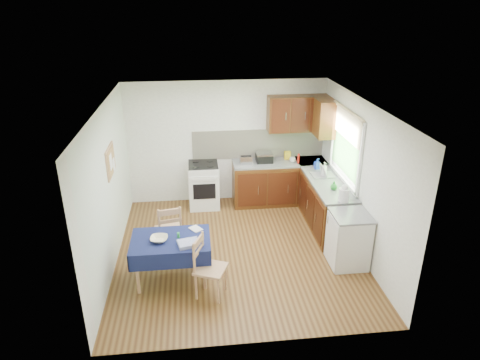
{
  "coord_description": "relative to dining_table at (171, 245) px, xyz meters",
  "views": [
    {
      "loc": [
        -0.66,
        -6.14,
        3.96
      ],
      "look_at": [
        0.06,
        0.21,
        1.22
      ],
      "focal_mm": 32.0,
      "sensor_mm": 36.0,
      "label": 1
    }
  ],
  "objects": [
    {
      "name": "worktop_right",
      "position": [
        2.77,
        1.3,
        0.29
      ],
      "size": [
        0.6,
        1.7,
        0.04
      ],
      "primitive_type": "cube",
      "color": "slate",
      "rests_on": "base_cabinets"
    },
    {
      "name": "worktop_back",
      "position": [
        2.12,
        2.45,
        0.29
      ],
      "size": [
        1.9,
        0.6,
        0.04
      ],
      "primitive_type": "cube",
      "color": "slate",
      "rests_on": "base_cabinets"
    },
    {
      "name": "ceiling",
      "position": [
        1.07,
        0.65,
        1.91
      ],
      "size": [
        4.0,
        4.2,
        0.02
      ],
      "primitive_type": "cube",
      "color": "white",
      "rests_on": "wall_back"
    },
    {
      "name": "fridge",
      "position": [
        2.77,
        0.1,
        -0.15
      ],
      "size": [
        0.58,
        0.6,
        0.89
      ],
      "color": "white",
      "rests_on": "ground"
    },
    {
      "name": "window",
      "position": [
        3.04,
        1.35,
        1.06
      ],
      "size": [
        0.04,
        1.48,
        1.26
      ],
      "color": "#2D5E27",
      "rests_on": "wall_right"
    },
    {
      "name": "splashback",
      "position": [
        1.72,
        2.74,
        0.61
      ],
      "size": [
        2.7,
        0.02,
        0.6
      ],
      "primitive_type": "cube",
      "color": "beige",
      "rests_on": "wall_back"
    },
    {
      "name": "soap_bottle_c",
      "position": [
        2.77,
        1.0,
        0.39
      ],
      "size": [
        0.14,
        0.14,
        0.16
      ],
      "primitive_type": "imported",
      "rotation": [
        0.0,
        0.0,
        3.25
      ],
      "color": "#227D29",
      "rests_on": "worktop_right"
    },
    {
      "name": "spice_jar",
      "position": [
        0.12,
        0.03,
        0.15
      ],
      "size": [
        0.04,
        0.04,
        0.08
      ],
      "primitive_type": "cylinder",
      "color": "green",
      "rests_on": "dining_table"
    },
    {
      "name": "plate_bowl",
      "position": [
        -0.16,
        -0.03,
        0.14
      ],
      "size": [
        0.27,
        0.27,
        0.06
      ],
      "primitive_type": "imported",
      "rotation": [
        0.0,
        0.0,
        -0.08
      ],
      "color": "#ECE6C1",
      "rests_on": "dining_table"
    },
    {
      "name": "upper_cabinets",
      "position": [
        2.59,
        2.45,
        1.26
      ],
      "size": [
        1.2,
        0.85,
        0.7
      ],
      "color": "#361509",
      "rests_on": "wall_back"
    },
    {
      "name": "toaster",
      "position": [
        1.42,
        2.4,
        0.39
      ],
      "size": [
        0.24,
        0.15,
        0.19
      ],
      "rotation": [
        0.0,
        0.0,
        0.33
      ],
      "color": "#AEAEB3",
      "rests_on": "worktop_back"
    },
    {
      "name": "corkboard",
      "position": [
        -0.9,
        0.95,
        1.01
      ],
      "size": [
        0.04,
        0.62,
        0.47
      ],
      "color": "#AB8055",
      "rests_on": "wall_left"
    },
    {
      "name": "wall_back",
      "position": [
        1.07,
        2.75,
        0.66
      ],
      "size": [
        4.0,
        0.02,
        2.5
      ],
      "primitive_type": "cube",
      "color": "silver",
      "rests_on": "ground"
    },
    {
      "name": "wall_right",
      "position": [
        3.07,
        0.65,
        0.66
      ],
      "size": [
        0.02,
        4.2,
        2.5
      ],
      "primitive_type": "cube",
      "color": "silver",
      "rests_on": "ground"
    },
    {
      "name": "sauce_bottle",
      "position": [
        2.46,
        2.32,
        0.41
      ],
      "size": [
        0.04,
        0.04,
        0.2
      ],
      "primitive_type": "cylinder",
      "color": "red",
      "rests_on": "worktop_back"
    },
    {
      "name": "sandwich_press",
      "position": [
        1.8,
        2.48,
        0.4
      ],
      "size": [
        0.32,
        0.28,
        0.19
      ],
      "rotation": [
        0.0,
        0.0,
        -0.01
      ],
      "color": "black",
      "rests_on": "worktop_back"
    },
    {
      "name": "stove",
      "position": [
        0.57,
        2.45,
        -0.13
      ],
      "size": [
        0.6,
        0.61,
        0.92
      ],
      "color": "white",
      "rests_on": "ground"
    },
    {
      "name": "dining_table",
      "position": [
        0.0,
        0.0,
        0.0
      ],
      "size": [
        1.16,
        0.79,
        0.7
      ],
      "rotation": [
        0.0,
        0.0,
        -0.08
      ],
      "color": "#0F163F",
      "rests_on": "ground"
    },
    {
      "name": "dish_rack",
      "position": [
        2.76,
        1.64,
        0.33
      ],
      "size": [
        0.42,
        0.32,
        0.2
      ],
      "rotation": [
        0.0,
        0.0,
        0.11
      ],
      "color": "gray",
      "rests_on": "worktop_right"
    },
    {
      "name": "soap_bottle_a",
      "position": [
        2.78,
        1.61,
        0.44
      ],
      "size": [
        0.13,
        0.13,
        0.27
      ],
      "primitive_type": "imported",
      "rotation": [
        0.0,
        0.0,
        0.3
      ],
      "color": "white",
      "rests_on": "worktop_right"
    },
    {
      "name": "wall_left",
      "position": [
        -0.93,
        0.65,
        0.66
      ],
      "size": [
        0.02,
        4.2,
        2.5
      ],
      "primitive_type": "cube",
      "color": "silver",
      "rests_on": "ground"
    },
    {
      "name": "tea_towel",
      "position": [
        0.26,
        -0.19,
        0.13
      ],
      "size": [
        0.34,
        0.29,
        0.05
      ],
      "primitive_type": "cube",
      "rotation": [
        0.0,
        0.0,
        0.22
      ],
      "color": "navy",
      "rests_on": "dining_table"
    },
    {
      "name": "floor",
      "position": [
        1.07,
        0.65,
        -0.59
      ],
      "size": [
        4.2,
        4.2,
        0.0
      ],
      "primitive_type": "plane",
      "color": "#492C13",
      "rests_on": "ground"
    },
    {
      "name": "wall_front",
      "position": [
        1.07,
        -1.45,
        0.66
      ],
      "size": [
        4.0,
        0.02,
        2.5
      ],
      "primitive_type": "cube",
      "color": "silver",
      "rests_on": "ground"
    },
    {
      "name": "book",
      "position": [
        0.31,
        0.2,
        0.11
      ],
      "size": [
        0.23,
        0.25,
        0.02
      ],
      "primitive_type": "imported",
      "rotation": [
        0.0,
        0.0,
        0.61
      ],
      "color": "white",
      "rests_on": "dining_table"
    },
    {
      "name": "cup",
      "position": [
        2.36,
        2.41,
        0.35
      ],
      "size": [
        0.14,
        0.14,
        0.09
      ],
      "primitive_type": "imported",
      "rotation": [
        0.0,
        0.0,
        -0.23
      ],
      "color": "silver",
      "rests_on": "worktop_back"
    },
    {
      "name": "soap_bottle_b",
      "position": [
        2.75,
        1.99,
        0.41
      ],
      "size": [
        0.11,
        0.11,
        0.21
      ],
      "primitive_type": "imported",
      "rotation": [
        0.0,
        0.0,
        1.8
      ],
      "color": "blue",
      "rests_on": "worktop_right"
    },
    {
      "name": "yellow_packet",
      "position": [
        2.29,
        2.58,
        0.39
      ],
      "size": [
        0.14,
        0.12,
        0.16
      ],
      "primitive_type": "cube",
      "rotation": [
        0.0,
        0.0,
        -0.41
      ],
      "color": "gold",
      "rests_on": "worktop_back"
    },
    {
      "name": "base_cabinets",
      "position": [
        2.42,
        1.91,
        -0.16
      ],
      "size": [
        1.9,
        2.3,
        0.86
      ],
      "color": "#361509",
      "rests_on": "ground"
    },
    {
      "name": "chair_far",
      "position": [
        -0.05,
        0.66,
        -0.1
      ],
      "size": [
        0.49,
        0.49,
        0.94
      ],
      "rotation": [
        0.0,
        0.0,
        3.36
      ],
      "color": "#AB8055",
      "rests_on": "ground"
    },
    {
      "name": "chair_near",
      "position": [
        0.52,
        -0.42,
        -0.11
      ],
      "size": [
        0.53,
        0.53,
        0.92
      ],
      "rotation": [
        0.0,
        0.0,
        1.16
      ],
      "color": "#AB8055",
      "rests_on": "ground"
    },
    {
      "name": "kettle",
      "position": [
        2.79,
        0.55,
        0.44
      ],
      "size": [
        0.17,
        0.17,
        0.29
      ],
      "color": "white",
      "rests_on": "worktop_right"
    },
    {
      "name": "worktop_corner",
      "position": [
        2.77,
        2.45,
        0.29
      ],
      "size": [
        0.6,
        0.6,
        0.04
      ],
      "primitive_type": "cube",
      "color": "slate",
      "rests_on": "base_cabinets"
    }
  ]
}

